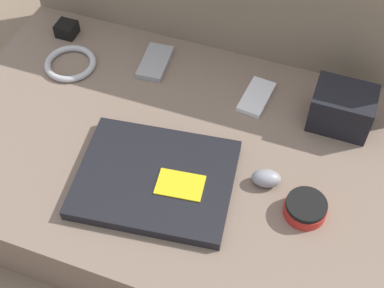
{
  "coord_description": "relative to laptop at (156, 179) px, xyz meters",
  "views": [
    {
      "loc": [
        0.23,
        -0.63,
        1.02
      ],
      "look_at": [
        0.0,
        0.0,
        0.17
      ],
      "focal_mm": 50.0,
      "sensor_mm": 36.0,
      "label": 1
    }
  ],
  "objects": [
    {
      "name": "speaker_puck",
      "position": [
        0.29,
        0.03,
        0.0
      ],
      "size": [
        0.08,
        0.08,
        0.03
      ],
      "color": "red",
      "rests_on": "couch_seat"
    },
    {
      "name": "cable_coil",
      "position": [
        -0.31,
        0.24,
        -0.0
      ],
      "size": [
        0.12,
        0.12,
        0.01
      ],
      "color": "#B2B2B7",
      "rests_on": "couch_seat"
    },
    {
      "name": "couch_seat",
      "position": [
        0.04,
        0.1,
        -0.09
      ],
      "size": [
        1.07,
        0.63,
        0.15
      ],
      "color": "#7A6656",
      "rests_on": "ground_plane"
    },
    {
      "name": "phone_small",
      "position": [
        0.12,
        0.28,
        -0.01
      ],
      "size": [
        0.06,
        0.11,
        0.01
      ],
      "rotation": [
        0.0,
        0.0,
        -0.1
      ],
      "color": "silver",
      "rests_on": "couch_seat"
    },
    {
      "name": "computer_mouse",
      "position": [
        0.2,
        0.07,
        0.01
      ],
      "size": [
        0.06,
        0.05,
        0.03
      ],
      "rotation": [
        0.0,
        0.0,
        0.21
      ],
      "color": "gray",
      "rests_on": "couch_seat"
    },
    {
      "name": "charger_brick",
      "position": [
        -0.37,
        0.34,
        0.0
      ],
      "size": [
        0.05,
        0.05,
        0.03
      ],
      "color": "black",
      "rests_on": "couch_seat"
    },
    {
      "name": "camera_pouch",
      "position": [
        0.31,
        0.28,
        0.03
      ],
      "size": [
        0.13,
        0.1,
        0.09
      ],
      "color": "black",
      "rests_on": "couch_seat"
    },
    {
      "name": "ground_plane",
      "position": [
        0.04,
        0.1,
        -0.16
      ],
      "size": [
        8.0,
        8.0,
        0.0
      ],
      "primitive_type": "plane",
      "color": "#7A6651"
    },
    {
      "name": "phone_black",
      "position": [
        -0.13,
        0.31,
        -0.0
      ],
      "size": [
        0.07,
        0.12,
        0.01
      ],
      "rotation": [
        0.0,
        0.0,
        0.09
      ],
      "color": "#99999E",
      "rests_on": "couch_seat"
    },
    {
      "name": "laptop",
      "position": [
        0.0,
        0.0,
        0.0
      ],
      "size": [
        0.33,
        0.28,
        0.03
      ],
      "rotation": [
        0.0,
        0.0,
        0.13
      ],
      "color": "black",
      "rests_on": "couch_seat"
    }
  ]
}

